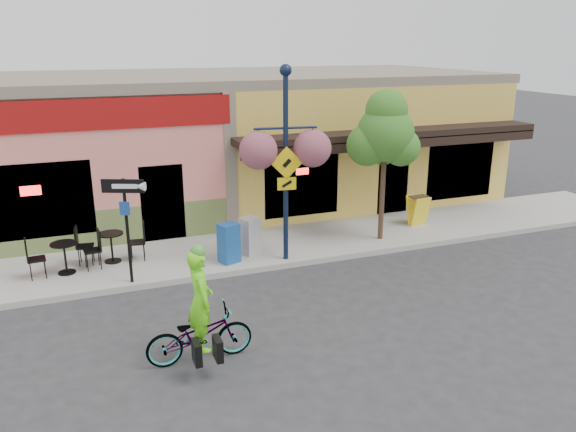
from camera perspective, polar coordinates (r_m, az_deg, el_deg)
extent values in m
plane|color=#2D2D30|center=(14.09, 2.09, -5.86)|extent=(90.00, 90.00, 0.00)
cube|color=#9E9B93|center=(15.79, -0.73, -2.94)|extent=(24.00, 3.00, 0.15)
cube|color=#A8A59E|center=(14.53, 1.25, -4.79)|extent=(24.00, 0.12, 0.15)
imported|color=maroon|center=(10.42, -8.98, -11.84)|extent=(1.93, 0.68, 1.01)
imported|color=#6CF519|center=(10.22, -8.82, -9.70)|extent=(0.45, 0.68, 1.87)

